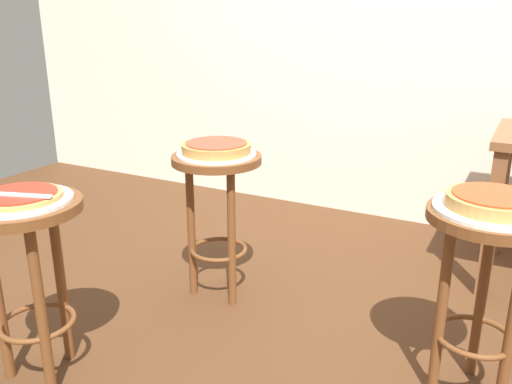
{
  "coord_description": "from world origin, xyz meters",
  "views": [
    {
      "loc": [
        0.75,
        -1.69,
        1.25
      ],
      "look_at": [
        -0.17,
        0.05,
        0.6
      ],
      "focal_mm": 37.59,
      "sensor_mm": 36.0,
      "label": 1
    }
  ],
  "objects_px": {
    "serving_plate_foreground": "(19,200)",
    "stool_foreground": "(27,250)",
    "pizza_foreground": "(19,196)",
    "pizza_leftside": "(216,148)",
    "stool_leftside": "(217,192)",
    "pizza_server_knife": "(19,195)",
    "serving_plate_leftside": "(216,154)",
    "pizza_middle": "(494,201)",
    "stool_middle": "(485,261)",
    "serving_plate_middle": "(493,210)"
  },
  "relations": [
    {
      "from": "pizza_server_knife",
      "to": "pizza_middle",
      "type": "bearing_deg",
      "value": 7.64
    },
    {
      "from": "serving_plate_foreground",
      "to": "stool_foreground",
      "type": "bearing_deg",
      "value": 0.0
    },
    {
      "from": "pizza_leftside",
      "to": "stool_leftside",
      "type": "bearing_deg",
      "value": -153.43
    },
    {
      "from": "serving_plate_foreground",
      "to": "pizza_leftside",
      "type": "distance_m",
      "value": 0.86
    },
    {
      "from": "pizza_foreground",
      "to": "pizza_server_knife",
      "type": "xyz_separation_m",
      "value": [
        0.03,
        -0.02,
        0.01
      ]
    },
    {
      "from": "serving_plate_foreground",
      "to": "stool_leftside",
      "type": "height_order",
      "value": "serving_plate_foreground"
    },
    {
      "from": "pizza_middle",
      "to": "pizza_server_knife",
      "type": "relative_size",
      "value": 1.31
    },
    {
      "from": "serving_plate_foreground",
      "to": "serving_plate_leftside",
      "type": "height_order",
      "value": "same"
    },
    {
      "from": "serving_plate_foreground",
      "to": "pizza_leftside",
      "type": "xyz_separation_m",
      "value": [
        0.24,
        0.83,
        0.03
      ]
    },
    {
      "from": "pizza_middle",
      "to": "serving_plate_foreground",
      "type": "bearing_deg",
      "value": -155.56
    },
    {
      "from": "pizza_middle",
      "to": "stool_foreground",
      "type": "bearing_deg",
      "value": -155.56
    },
    {
      "from": "stool_foreground",
      "to": "pizza_foreground",
      "type": "relative_size",
      "value": 2.44
    },
    {
      "from": "stool_leftside",
      "to": "pizza_foreground",
      "type": "bearing_deg",
      "value": -106.33
    },
    {
      "from": "pizza_middle",
      "to": "serving_plate_leftside",
      "type": "bearing_deg",
      "value": 169.88
    },
    {
      "from": "stool_middle",
      "to": "serving_plate_foreground",
      "type": "bearing_deg",
      "value": -155.56
    },
    {
      "from": "pizza_middle",
      "to": "stool_leftside",
      "type": "height_order",
      "value": "pizza_middle"
    },
    {
      "from": "stool_foreground",
      "to": "pizza_middle",
      "type": "relative_size",
      "value": 2.33
    },
    {
      "from": "pizza_leftside",
      "to": "serving_plate_leftside",
      "type": "bearing_deg",
      "value": -26.57
    },
    {
      "from": "pizza_middle",
      "to": "serving_plate_leftside",
      "type": "relative_size",
      "value": 0.83
    },
    {
      "from": "stool_leftside",
      "to": "pizza_server_knife",
      "type": "bearing_deg",
      "value": -104.08
    },
    {
      "from": "stool_middle",
      "to": "pizza_leftside",
      "type": "relative_size",
      "value": 2.22
    },
    {
      "from": "stool_foreground",
      "to": "pizza_foreground",
      "type": "bearing_deg",
      "value": 0.0
    },
    {
      "from": "serving_plate_middle",
      "to": "stool_middle",
      "type": "bearing_deg",
      "value": -90.0
    },
    {
      "from": "serving_plate_middle",
      "to": "pizza_server_knife",
      "type": "height_order",
      "value": "pizza_server_knife"
    },
    {
      "from": "stool_foreground",
      "to": "pizza_leftside",
      "type": "xyz_separation_m",
      "value": [
        0.24,
        0.83,
        0.21
      ]
    },
    {
      "from": "stool_middle",
      "to": "stool_foreground",
      "type": "bearing_deg",
      "value": -155.56
    },
    {
      "from": "stool_middle",
      "to": "pizza_leftside",
      "type": "xyz_separation_m",
      "value": [
        -1.14,
        0.2,
        0.21
      ]
    },
    {
      "from": "serving_plate_leftside",
      "to": "pizza_leftside",
      "type": "xyz_separation_m",
      "value": [
        -0.0,
        0.0,
        0.03
      ]
    },
    {
      "from": "pizza_foreground",
      "to": "pizza_middle",
      "type": "height_order",
      "value": "pizza_middle"
    },
    {
      "from": "pizza_foreground",
      "to": "stool_leftside",
      "type": "xyz_separation_m",
      "value": [
        0.24,
        0.83,
        -0.19
      ]
    },
    {
      "from": "stool_leftside",
      "to": "pizza_server_knife",
      "type": "distance_m",
      "value": 0.9
    },
    {
      "from": "pizza_foreground",
      "to": "pizza_leftside",
      "type": "height_order",
      "value": "pizza_leftside"
    },
    {
      "from": "pizza_leftside",
      "to": "serving_plate_middle",
      "type": "bearing_deg",
      "value": -10.12
    },
    {
      "from": "serving_plate_middle",
      "to": "stool_leftside",
      "type": "bearing_deg",
      "value": 169.88
    },
    {
      "from": "serving_plate_middle",
      "to": "serving_plate_foreground",
      "type": "bearing_deg",
      "value": -155.56
    },
    {
      "from": "stool_middle",
      "to": "serving_plate_leftside",
      "type": "xyz_separation_m",
      "value": [
        -1.14,
        0.2,
        0.18
      ]
    },
    {
      "from": "stool_leftside",
      "to": "pizza_leftside",
      "type": "bearing_deg",
      "value": 26.57
    },
    {
      "from": "serving_plate_foreground",
      "to": "pizza_leftside",
      "type": "height_order",
      "value": "pizza_leftside"
    },
    {
      "from": "stool_middle",
      "to": "serving_plate_leftside",
      "type": "distance_m",
      "value": 1.17
    },
    {
      "from": "stool_middle",
      "to": "serving_plate_middle",
      "type": "xyz_separation_m",
      "value": [
        0.0,
        0.0,
        0.18
      ]
    },
    {
      "from": "stool_foreground",
      "to": "pizza_middle",
      "type": "xyz_separation_m",
      "value": [
        1.38,
        0.63,
        0.21
      ]
    },
    {
      "from": "stool_foreground",
      "to": "pizza_middle",
      "type": "bearing_deg",
      "value": 24.44
    },
    {
      "from": "serving_plate_leftside",
      "to": "pizza_server_knife",
      "type": "bearing_deg",
      "value": -104.08
    },
    {
      "from": "pizza_leftside",
      "to": "pizza_server_knife",
      "type": "bearing_deg",
      "value": -104.08
    },
    {
      "from": "stool_foreground",
      "to": "pizza_leftside",
      "type": "height_order",
      "value": "pizza_leftside"
    },
    {
      "from": "serving_plate_foreground",
      "to": "pizza_middle",
      "type": "xyz_separation_m",
      "value": [
        1.38,
        0.63,
        0.03
      ]
    },
    {
      "from": "serving_plate_foreground",
      "to": "serving_plate_middle",
      "type": "relative_size",
      "value": 0.94
    },
    {
      "from": "serving_plate_foreground",
      "to": "pizza_middle",
      "type": "distance_m",
      "value": 1.51
    },
    {
      "from": "stool_foreground",
      "to": "pizza_foreground",
      "type": "distance_m",
      "value": 0.19
    },
    {
      "from": "pizza_foreground",
      "to": "pizza_leftside",
      "type": "distance_m",
      "value": 0.86
    }
  ]
}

